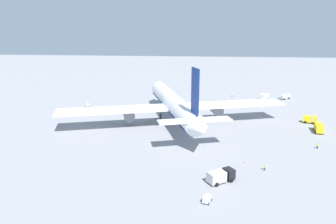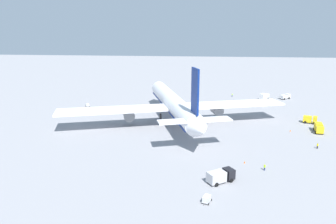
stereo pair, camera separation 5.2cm
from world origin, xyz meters
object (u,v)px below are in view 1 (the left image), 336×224
Objects in this scene: service_truck_4 at (310,119)px; service_truck_5 at (221,176)px; baggage_cart_0 at (207,199)px; traffic_cone_1 at (245,162)px; ground_worker_1 at (232,95)px; ground_worker_0 at (245,102)px; service_van at (263,103)px; ground_worker_3 at (317,146)px; service_truck_0 at (319,128)px; traffic_cone_0 at (290,131)px; airliner at (174,104)px; ground_worker_2 at (265,167)px; service_truck_2 at (264,96)px; baggage_cart_1 at (87,105)px; service_truck_1 at (285,96)px; ground_worker_4 at (246,104)px.

service_truck_4 reaches higher than service_truck_5.
baggage_cart_0 is 21.82m from traffic_cone_1.
ground_worker_0 is at bearing -163.25° from ground_worker_1.
ground_worker_3 is (-52.08, -5.95, -0.21)m from service_van.
service_truck_4 is at bearing -145.99° from ground_worker_0.
ground_worker_3 is at bearing -165.43° from ground_worker_1.
service_truck_0 is 0.96× the size of service_truck_5.
traffic_cone_0 is (47.34, -27.98, -0.45)m from baggage_cart_0.
ground_worker_1 is at bearing 14.57° from ground_worker_3.
ground_worker_0 is 56.11m from ground_worker_3.
airliner is 45.22m from ground_worker_2.
traffic_cone_1 is at bearing 172.93° from ground_worker_0.
service_truck_2 is 1.16× the size of service_truck_4.
service_truck_4 is 90.71m from baggage_cart_1.
service_truck_0 is at bearing -153.99° from ground_worker_0.
service_truck_5 is (-39.05, 33.96, -0.03)m from service_truck_0.
service_truck_4 reaches higher than baggage_cart_1.
airliner is 39.91m from traffic_cone_1.
baggage_cart_1 reaches higher than traffic_cone_0.
service_truck_0 is 39.34m from ground_worker_2.
traffic_cone_0 is at bearing -165.71° from ground_worker_0.
baggage_cart_0 is at bearing 160.46° from service_truck_5.
ground_worker_3 is at bearing -173.48° from service_van.
baggage_cart_0 is (-96.88, 28.25, -0.91)m from service_truck_2.
service_truck_1 is at bearing -41.34° from service_van.
ground_worker_4 reaches higher than ground_worker_1.
service_truck_4 is 34.83m from ground_worker_0.
ground_worker_2 is at bearing -131.46° from traffic_cone_1.
ground_worker_1 is (2.47, 25.40, -0.40)m from service_truck_1.
baggage_cart_0 is (-99.34, 38.81, -0.55)m from service_truck_1.
ground_worker_2 is at bearing 176.46° from ground_worker_4.
ground_worker_3 is (-25.58, 5.95, -0.69)m from service_truck_4.
airliner is 48.48× the size of ground_worker_2.
service_truck_2 is 79.53m from traffic_cone_1.
service_truck_1 is at bearing -47.21° from airliner.
service_truck_2 is at bearing 10.09° from service_truck_0.
service_truck_4 is 26.28m from ground_worker_3.
service_truck_5 reaches higher than service_van.
service_truck_4 is at bearing -142.27° from ground_worker_4.
ground_worker_0 is at bearing 34.01° from service_truck_4.
airliner is at bearing 12.59° from baggage_cart_0.
baggage_cart_0 is 1.02× the size of baggage_cart_1.
service_truck_0 is at bearing -88.11° from traffic_cone_0.
ground_worker_1 reaches higher than baggage_cart_0.
ground_worker_3 is (-67.15, 7.31, -0.45)m from service_truck_1.
ground_worker_1 reaches higher than ground_worker_2.
baggage_cart_1 reaches higher than traffic_cone_1.
service_truck_5 is 1.53× the size of service_van.
service_truck_4 is 1.72× the size of baggage_cart_0.
service_truck_5 is at bearing 164.07° from service_truck_2.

